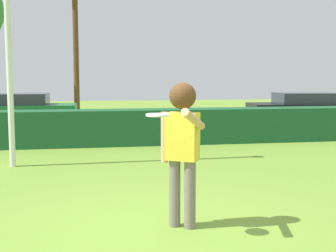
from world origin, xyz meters
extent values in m
plane|color=olive|center=(0.00, 0.00, 0.00)|extent=(60.00, 60.00, 0.00)
cylinder|color=slate|center=(0.42, 0.01, 0.42)|extent=(0.14, 0.14, 0.84)
cylinder|color=slate|center=(0.26, 0.12, 0.42)|extent=(0.14, 0.14, 0.84)
cube|color=yellow|center=(0.34, 0.07, 1.13)|extent=(0.44, 0.39, 0.58)
cylinder|color=tan|center=(0.39, -0.30, 1.37)|extent=(0.40, 0.57, 0.30)
cylinder|color=tan|center=(0.14, 0.19, 1.11)|extent=(0.09, 0.09, 0.62)
sphere|color=tan|center=(0.34, 0.07, 1.59)|extent=(0.22, 0.22, 0.22)
sphere|color=#4E3119|center=(0.34, 0.07, 1.62)|extent=(0.33, 0.33, 0.33)
cylinder|color=white|center=(-0.02, -0.31, 1.43)|extent=(0.27, 0.27, 0.03)
cylinder|color=silver|center=(-2.32, 4.42, 3.15)|extent=(0.12, 0.12, 6.29)
cube|color=#1B522D|center=(0.00, 7.07, 0.48)|extent=(22.50, 0.90, 0.96)
cube|color=#1E6633|center=(-3.28, 11.72, 0.57)|extent=(4.24, 1.79, 0.55)
cube|color=#2D333D|center=(-3.28, 11.72, 1.05)|extent=(2.23, 1.61, 0.40)
cylinder|color=black|center=(-1.79, 12.54, 0.30)|extent=(0.60, 0.11, 0.60)
cylinder|color=black|center=(-1.83, 10.84, 0.30)|extent=(0.60, 0.11, 0.60)
cube|color=black|center=(7.29, 10.60, 0.57)|extent=(4.35, 2.12, 0.55)
cube|color=#2D333D|center=(7.29, 10.60, 1.05)|extent=(2.35, 1.78, 0.40)
cylinder|color=black|center=(8.84, 11.29, 0.30)|extent=(0.61, 0.16, 0.60)
cylinder|color=black|center=(5.92, 11.60, 0.30)|extent=(0.61, 0.16, 0.60)
cylinder|color=black|center=(5.74, 9.91, 0.30)|extent=(0.61, 0.16, 0.60)
cylinder|color=brown|center=(-1.21, 15.25, 2.64)|extent=(0.24, 0.24, 5.28)
camera|label=1|loc=(-0.80, -5.30, 1.85)|focal=48.89mm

